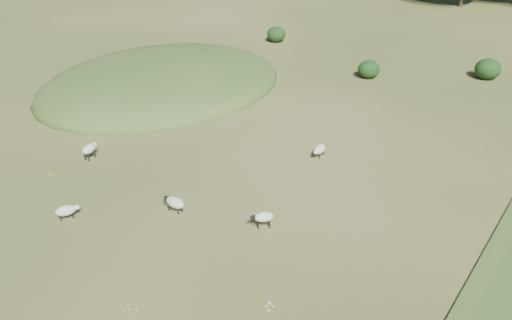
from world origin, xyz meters
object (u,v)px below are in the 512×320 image
Objects in this scene: sheep_0 at (89,149)px; sheep_2 at (66,211)px; sheep_1 at (175,202)px; sheep_3 at (320,149)px; sheep_5 at (263,217)px.

sheep_0 is 1.05× the size of sheep_2.
sheep_1 is (7.57, -1.49, -0.14)m from sheep_0.
sheep_1 is at bearing -113.51° from sheep_0.
sheep_0 is at bearing -58.15° from sheep_3.
sheep_5 is at bearing -103.96° from sheep_0.
sheep_3 is (6.43, 12.20, 0.02)m from sheep_2.
sheep_3 is 7.87m from sheep_5.
sheep_1 is at bearing -20.77° from sheep_2.
sheep_5 is at bearing -33.17° from sheep_2.
sheep_0 is at bearing 66.68° from sheep_2.
sheep_0 reaches higher than sheep_5.
sheep_1 is 1.09× the size of sheep_2.
sheep_0 is 11.76m from sheep_5.
sheep_3 is (2.78, 8.91, -0.03)m from sheep_1.
sheep_0 is 0.97× the size of sheep_1.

